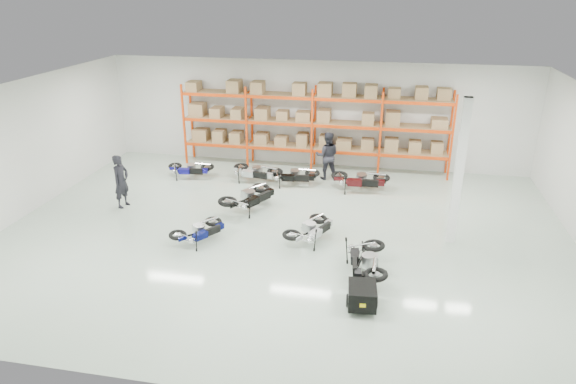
% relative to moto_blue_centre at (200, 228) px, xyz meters
% --- Properties ---
extents(room, '(18.00, 18.00, 18.00)m').
position_rel_moto_blue_centre_xyz_m(room, '(2.40, 1.04, 1.76)').
color(room, '#ADC1AD').
rests_on(room, ground).
extents(pallet_rack, '(11.28, 0.98, 3.62)m').
position_rel_moto_blue_centre_xyz_m(pallet_rack, '(2.40, 7.49, 1.77)').
color(pallet_rack, '#DD3D0B').
rests_on(pallet_rack, ground).
extents(structural_column, '(0.25, 0.25, 4.50)m').
position_rel_moto_blue_centre_xyz_m(structural_column, '(7.60, 1.54, 1.76)').
color(structural_column, white).
rests_on(structural_column, ground).
extents(moto_blue_centre, '(1.55, 1.77, 1.04)m').
position_rel_moto_blue_centre_xyz_m(moto_blue_centre, '(0.00, 0.00, 0.00)').
color(moto_blue_centre, '#070B46').
rests_on(moto_blue_centre, ground).
extents(moto_silver_left, '(1.52, 1.92, 1.12)m').
position_rel_moto_blue_centre_xyz_m(moto_silver_left, '(3.36, 0.71, 0.04)').
color(moto_silver_left, '#ADAEB4').
rests_on(moto_silver_left, ground).
extents(moto_black_far_left, '(1.84, 2.21, 1.29)m').
position_rel_moto_blue_centre_xyz_m(moto_black_far_left, '(0.87, 2.68, 0.12)').
color(moto_black_far_left, black).
rests_on(moto_black_far_left, ground).
extents(moto_touring_right, '(1.08, 1.97, 1.23)m').
position_rel_moto_blue_centre_xyz_m(moto_touring_right, '(5.11, -0.96, 0.09)').
color(moto_touring_right, black).
rests_on(moto_touring_right, ground).
extents(trailer, '(0.76, 1.46, 0.60)m').
position_rel_moto_blue_centre_xyz_m(trailer, '(5.11, -2.55, -0.14)').
color(trailer, black).
rests_on(trailer, ground).
extents(moto_back_a, '(1.71, 0.98, 1.06)m').
position_rel_moto_blue_centre_xyz_m(moto_back_a, '(-2.37, 5.33, 0.01)').
color(moto_back_a, navy).
rests_on(moto_back_a, ground).
extents(moto_back_b, '(1.93, 1.22, 1.16)m').
position_rel_moto_blue_centre_xyz_m(moto_back_b, '(0.36, 5.41, 0.06)').
color(moto_back_b, '#B3B8BD').
rests_on(moto_back_b, ground).
extents(moto_back_c, '(1.84, 1.03, 1.15)m').
position_rel_moto_blue_centre_xyz_m(moto_back_c, '(1.94, 5.32, 0.05)').
color(moto_back_c, black).
rests_on(moto_back_c, ground).
extents(moto_back_d, '(1.97, 1.03, 1.25)m').
position_rel_moto_blue_centre_xyz_m(moto_back_d, '(4.57, 5.23, 0.10)').
color(moto_back_d, '#3E0C0F').
rests_on(moto_back_d, ground).
extents(person_left, '(0.58, 0.77, 1.91)m').
position_rel_moto_blue_centre_xyz_m(person_left, '(-3.65, 2.10, 0.47)').
color(person_left, black).
rests_on(person_left, ground).
extents(person_back, '(1.03, 0.84, 1.96)m').
position_rel_moto_blue_centre_xyz_m(person_back, '(3.15, 6.29, 0.49)').
color(person_back, '#22222A').
rests_on(person_back, ground).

